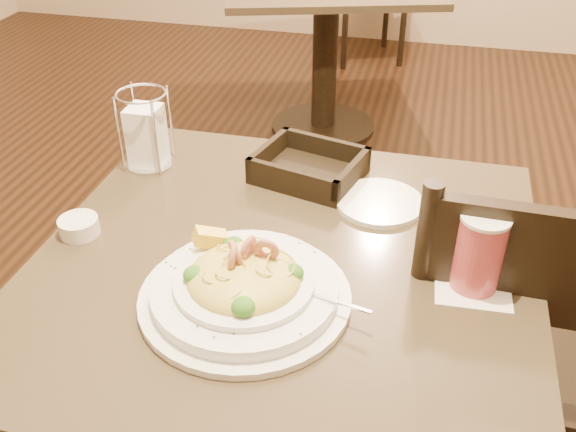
% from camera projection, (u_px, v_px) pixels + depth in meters
% --- Properties ---
extents(main_table, '(0.90, 0.90, 0.75)m').
position_uv_depth(main_table, '(286.00, 351.00, 1.29)').
color(main_table, black).
rests_on(main_table, ground).
extents(background_table, '(1.12, 1.12, 0.75)m').
position_uv_depth(background_table, '(326.00, 30.00, 2.99)').
color(background_table, black).
rests_on(background_table, ground).
extents(dining_chair_near, '(0.43, 0.43, 0.93)m').
position_uv_depth(dining_chair_near, '(501.00, 344.00, 1.33)').
color(dining_chair_near, black).
rests_on(dining_chair_near, ground).
extents(pasta_bowl, '(0.39, 0.35, 0.11)m').
position_uv_depth(pasta_bowl, '(244.00, 285.00, 1.05)').
color(pasta_bowl, white).
rests_on(pasta_bowl, main_table).
extents(drink_glass, '(0.13, 0.13, 0.14)m').
position_uv_depth(drink_glass, '(479.00, 253.00, 1.06)').
color(drink_glass, white).
rests_on(drink_glass, main_table).
extents(bread_basket, '(0.25, 0.22, 0.06)m').
position_uv_depth(bread_basket, '(309.00, 169.00, 1.39)').
color(bread_basket, black).
rests_on(bread_basket, main_table).
extents(napkin_caddy, '(0.11, 0.11, 0.17)m').
position_uv_depth(napkin_caddy, '(146.00, 134.00, 1.41)').
color(napkin_caddy, silver).
rests_on(napkin_caddy, main_table).
extents(side_plate, '(0.21, 0.21, 0.01)m').
position_uv_depth(side_plate, '(379.00, 202.00, 1.31)').
color(side_plate, white).
rests_on(side_plate, main_table).
extents(butter_ramekin, '(0.08, 0.08, 0.03)m').
position_uv_depth(butter_ramekin, '(79.00, 226.00, 1.22)').
color(butter_ramekin, white).
rests_on(butter_ramekin, main_table).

